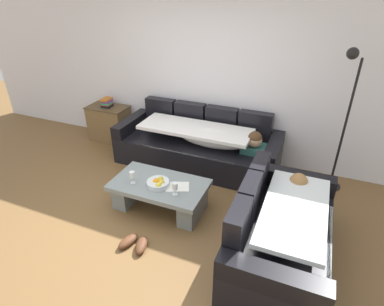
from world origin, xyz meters
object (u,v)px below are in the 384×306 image
(couch_along_wall, at_px, (200,146))
(couch_near_window, at_px, (281,233))
(wine_glass_near_right, at_px, (175,187))
(coffee_table, at_px, (160,192))
(fruit_bowl, at_px, (158,183))
(book_stack_on_cabinet, at_px, (107,103))
(open_magazine, at_px, (178,187))
(pair_of_shoes, at_px, (135,243))
(side_cabinet, at_px, (110,123))
(floor_lamp, at_px, (344,115))
(wine_glass_near_left, at_px, (132,175))

(couch_along_wall, bearing_deg, couch_near_window, -45.14)
(wine_glass_near_right, bearing_deg, couch_along_wall, 98.92)
(couch_near_window, relative_size, coffee_table, 1.45)
(fruit_bowl, bearing_deg, book_stack_on_cabinet, 140.20)
(open_magazine, height_order, pair_of_shoes, open_magazine)
(wine_glass_near_right, bearing_deg, side_cabinet, 142.67)
(floor_lamp, distance_m, pair_of_shoes, 3.02)
(book_stack_on_cabinet, bearing_deg, couch_near_window, -27.07)
(couch_along_wall, relative_size, couch_near_window, 1.45)
(open_magazine, xyz_separation_m, pair_of_shoes, (-0.20, -0.73, -0.34))
(wine_glass_near_right, height_order, book_stack_on_cabinet, book_stack_on_cabinet)
(book_stack_on_cabinet, xyz_separation_m, floor_lamp, (3.77, -0.12, 0.40))
(side_cabinet, bearing_deg, pair_of_shoes, -49.64)
(fruit_bowl, distance_m, side_cabinet, 2.36)
(coffee_table, relative_size, wine_glass_near_right, 7.23)
(wine_glass_near_right, height_order, floor_lamp, floor_lamp)
(wine_glass_near_right, bearing_deg, pair_of_shoes, -111.66)
(couch_along_wall, bearing_deg, fruit_bowl, -92.39)
(wine_glass_near_right, relative_size, side_cabinet, 0.23)
(open_magazine, relative_size, book_stack_on_cabinet, 1.26)
(wine_glass_near_left, bearing_deg, open_magazine, 13.50)
(pair_of_shoes, bearing_deg, coffee_table, 94.53)
(wine_glass_near_left, height_order, wine_glass_near_right, same)
(side_cabinet, bearing_deg, coffee_table, -38.94)
(open_magazine, relative_size, side_cabinet, 0.39)
(floor_lamp, relative_size, pair_of_shoes, 5.42)
(coffee_table, bearing_deg, floor_lamp, 33.73)
(coffee_table, relative_size, book_stack_on_cabinet, 5.39)
(couch_near_window, xyz_separation_m, book_stack_on_cabinet, (-3.33, 1.70, 0.39))
(wine_glass_near_left, relative_size, book_stack_on_cabinet, 0.75)
(open_magazine, bearing_deg, book_stack_on_cabinet, 122.07)
(floor_lamp, bearing_deg, book_stack_on_cabinet, 178.24)
(open_magazine, bearing_deg, pair_of_shoes, -127.66)
(couch_near_window, xyz_separation_m, wine_glass_near_left, (-1.85, 0.13, 0.16))
(pair_of_shoes, bearing_deg, side_cabinet, 130.36)
(open_magazine, distance_m, floor_lamp, 2.30)
(wine_glass_near_right, bearing_deg, book_stack_on_cabinet, 142.62)
(couch_along_wall, bearing_deg, open_magazine, -81.72)
(side_cabinet, bearing_deg, fruit_bowl, -39.74)
(couch_along_wall, relative_size, wine_glass_near_right, 15.22)
(couch_along_wall, distance_m, fruit_bowl, 1.29)
(book_stack_on_cabinet, xyz_separation_m, pair_of_shoes, (1.84, -2.17, -0.67))
(fruit_bowl, relative_size, pair_of_shoes, 0.78)
(book_stack_on_cabinet, relative_size, floor_lamp, 0.11)
(floor_lamp, bearing_deg, wine_glass_near_left, -147.62)
(couch_near_window, xyz_separation_m, wine_glass_near_right, (-1.26, 0.12, 0.16))
(book_stack_on_cabinet, bearing_deg, pair_of_shoes, -49.71)
(couch_near_window, bearing_deg, open_magazine, 78.37)
(couch_along_wall, relative_size, book_stack_on_cabinet, 11.35)
(side_cabinet, bearing_deg, wine_glass_near_right, -37.33)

